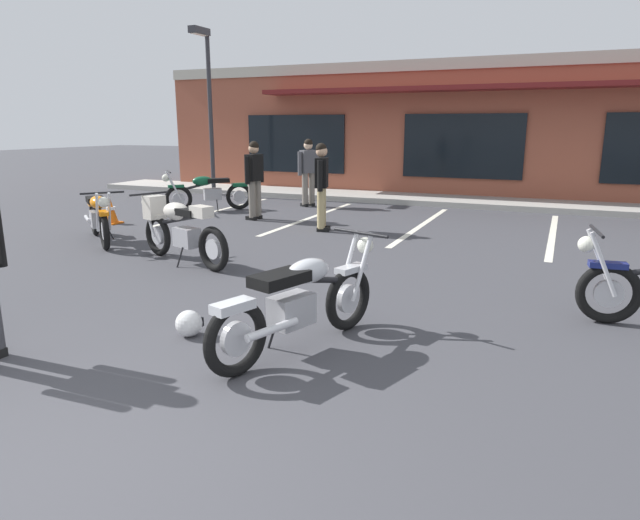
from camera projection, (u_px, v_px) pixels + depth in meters
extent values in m
plane|color=#3D3D42|center=(322.00, 292.00, 6.86)|extent=(80.00, 80.00, 0.00)
cube|color=#A8A59E|center=(454.00, 201.00, 14.66)|extent=(22.00, 1.80, 0.14)
cube|color=brown|center=(478.00, 130.00, 17.37)|extent=(18.67, 5.51, 3.72)
cube|color=#B2AD9E|center=(467.00, 63.00, 14.49)|extent=(18.67, 0.06, 0.30)
cube|color=black|center=(295.00, 144.00, 16.91)|extent=(3.19, 0.06, 1.70)
cube|color=black|center=(462.00, 146.00, 14.98)|extent=(3.19, 0.06, 1.70)
cube|color=maroon|center=(463.00, 88.00, 14.26)|extent=(11.20, 0.90, 0.12)
cube|color=silver|center=(217.00, 211.00, 13.40)|extent=(0.12, 4.80, 0.01)
cube|color=silver|center=(311.00, 217.00, 12.43)|extent=(0.12, 4.80, 0.01)
cube|color=silver|center=(422.00, 225.00, 11.47)|extent=(0.12, 4.80, 0.01)
cube|color=silver|center=(553.00, 234.00, 10.50)|extent=(0.12, 4.80, 0.01)
torus|color=black|center=(236.00, 339.00, 4.51)|extent=(0.30, 0.64, 0.64)
cylinder|color=#B7B7BC|center=(236.00, 339.00, 4.51)|extent=(0.15, 0.29, 0.29)
torus|color=black|center=(348.00, 299.00, 5.56)|extent=(0.30, 0.64, 0.64)
cylinder|color=#B7B7BC|center=(348.00, 299.00, 5.56)|extent=(0.15, 0.29, 0.29)
cylinder|color=silver|center=(348.00, 264.00, 5.61)|extent=(0.14, 0.32, 0.66)
cylinder|color=silver|center=(362.00, 267.00, 5.49)|extent=(0.14, 0.32, 0.66)
cylinder|color=black|center=(360.00, 233.00, 5.54)|extent=(0.64, 0.24, 0.03)
sphere|color=silver|center=(365.00, 245.00, 5.63)|extent=(0.21, 0.21, 0.17)
cube|color=silver|center=(351.00, 269.00, 5.51)|extent=(0.25, 0.39, 0.06)
cube|color=#9E9EA3|center=(292.00, 310.00, 4.96)|extent=(0.35, 0.46, 0.28)
cylinder|color=silver|center=(272.00, 329.00, 4.61)|extent=(0.24, 0.54, 0.07)
cylinder|color=black|center=(307.00, 280.00, 5.04)|extent=(0.35, 0.91, 0.26)
ellipsoid|color=silver|center=(308.00, 271.00, 5.04)|extent=(0.40, 0.54, 0.22)
cube|color=black|center=(280.00, 279.00, 4.78)|extent=(0.43, 0.58, 0.10)
cube|color=silver|center=(233.00, 306.00, 4.43)|extent=(0.26, 0.39, 0.08)
cylinder|color=black|center=(273.00, 335.00, 5.08)|extent=(0.14, 0.06, 0.29)
torus|color=black|center=(239.00, 196.00, 13.55)|extent=(0.53, 0.52, 0.64)
cylinder|color=#B7B7BC|center=(239.00, 196.00, 13.55)|extent=(0.25, 0.24, 0.29)
torus|color=black|center=(179.00, 199.00, 13.05)|extent=(0.53, 0.52, 0.64)
cylinder|color=#B7B7BC|center=(179.00, 199.00, 13.05)|extent=(0.25, 0.24, 0.29)
cylinder|color=silver|center=(174.00, 186.00, 12.86)|extent=(0.26, 0.26, 0.66)
cylinder|color=silver|center=(173.00, 185.00, 13.03)|extent=(0.26, 0.26, 0.66)
cylinder|color=black|center=(169.00, 172.00, 12.84)|extent=(0.48, 0.49, 0.03)
sphere|color=silver|center=(166.00, 178.00, 12.85)|extent=(0.24, 0.24, 0.17)
cube|color=#0F4C2D|center=(176.00, 186.00, 12.97)|extent=(0.36, 0.35, 0.06)
cube|color=#9E9EA3|center=(213.00, 194.00, 13.31)|extent=(0.45, 0.45, 0.28)
cylinder|color=silver|center=(227.00, 194.00, 13.58)|extent=(0.44, 0.43, 0.07)
cylinder|color=black|center=(204.00, 184.00, 13.19)|extent=(0.71, 0.70, 0.26)
ellipsoid|color=#0F4C2D|center=(203.00, 181.00, 13.16)|extent=(0.52, 0.52, 0.22)
cube|color=black|center=(218.00, 180.00, 13.29)|extent=(0.57, 0.56, 0.10)
cube|color=#0F4C2D|center=(240.00, 185.00, 13.50)|extent=(0.37, 0.37, 0.08)
cylinder|color=black|center=(217.00, 206.00, 13.24)|extent=(0.11, 0.11, 0.29)
torus|color=black|center=(94.00, 218.00, 10.36)|extent=(0.56, 0.48, 0.64)
cylinder|color=#B7B7BC|center=(94.00, 218.00, 10.36)|extent=(0.26, 0.23, 0.29)
torus|color=black|center=(104.00, 231.00, 9.12)|extent=(0.56, 0.48, 0.64)
cylinder|color=#B7B7BC|center=(104.00, 231.00, 9.12)|extent=(0.26, 0.23, 0.29)
cylinder|color=silver|center=(109.00, 212.00, 9.00)|extent=(0.28, 0.24, 0.66)
cylinder|color=silver|center=(97.00, 213.00, 8.92)|extent=(0.28, 0.24, 0.66)
cylinder|color=black|center=(102.00, 193.00, 8.81)|extent=(0.44, 0.53, 0.03)
sphere|color=silver|center=(104.00, 202.00, 8.78)|extent=(0.24, 0.24, 0.17)
cube|color=orange|center=(103.00, 213.00, 9.01)|extent=(0.37, 0.34, 0.06)
cube|color=#9E9EA3|center=(98.00, 219.00, 9.79)|extent=(0.46, 0.44, 0.28)
cylinder|color=silver|center=(88.00, 219.00, 10.05)|extent=(0.47, 0.40, 0.07)
cylinder|color=black|center=(98.00, 207.00, 9.56)|extent=(0.77, 0.64, 0.26)
ellipsoid|color=orange|center=(98.00, 202.00, 9.52)|extent=(0.54, 0.50, 0.22)
cube|color=black|center=(95.00, 200.00, 9.83)|extent=(0.58, 0.54, 0.10)
cube|color=orange|center=(93.00, 203.00, 10.31)|extent=(0.38, 0.35, 0.08)
cylinder|color=black|center=(110.00, 232.00, 9.99)|extent=(0.10, 0.12, 0.29)
torus|color=black|center=(609.00, 293.00, 5.73)|extent=(0.65, 0.18, 0.64)
cylinder|color=#B7B7BC|center=(609.00, 293.00, 5.73)|extent=(0.29, 0.10, 0.29)
cylinder|color=silver|center=(603.00, 265.00, 5.60)|extent=(0.33, 0.09, 0.66)
cylinder|color=silver|center=(600.00, 260.00, 5.76)|extent=(0.33, 0.09, 0.66)
cylinder|color=black|center=(597.00, 231.00, 5.63)|extent=(0.12, 0.66, 0.03)
sphere|color=silver|center=(587.00, 244.00, 5.68)|extent=(0.19, 0.19, 0.17)
cube|color=navy|center=(608.00, 265.00, 5.67)|extent=(0.38, 0.19, 0.06)
torus|color=black|center=(213.00, 249.00, 7.78)|extent=(0.64, 0.31, 0.64)
cylinder|color=#B7B7BC|center=(213.00, 249.00, 7.78)|extent=(0.29, 0.15, 0.29)
torus|color=black|center=(158.00, 235.00, 8.74)|extent=(0.64, 0.31, 0.64)
cylinder|color=#B7B7BC|center=(158.00, 235.00, 8.74)|extent=(0.29, 0.15, 0.29)
cylinder|color=silver|center=(148.00, 215.00, 8.66)|extent=(0.32, 0.15, 0.66)
cylinder|color=silver|center=(158.00, 214.00, 8.79)|extent=(0.32, 0.15, 0.66)
cylinder|color=black|center=(149.00, 194.00, 8.71)|extent=(0.25, 0.63, 0.03)
sphere|color=silver|center=(147.00, 202.00, 8.79)|extent=(0.22, 0.22, 0.17)
cube|color=beige|center=(155.00, 216.00, 8.69)|extent=(0.39, 0.25, 0.06)
cube|color=#9E9EA3|center=(187.00, 237.00, 8.19)|extent=(0.46, 0.36, 0.28)
cylinder|color=silver|center=(210.00, 242.00, 8.05)|extent=(0.54, 0.25, 0.07)
cylinder|color=black|center=(178.00, 220.00, 8.26)|extent=(0.91, 0.37, 0.26)
ellipsoid|color=beige|center=(176.00, 211.00, 8.26)|extent=(0.59, 0.46, 0.26)
cube|color=beige|center=(154.00, 207.00, 8.67)|extent=(0.32, 0.34, 0.36)
cube|color=black|center=(189.00, 212.00, 8.03)|extent=(0.46, 0.36, 0.10)
cube|color=beige|center=(201.00, 212.00, 7.82)|extent=(0.37, 0.30, 0.16)
cylinder|color=black|center=(180.00, 257.00, 8.07)|extent=(0.07, 0.13, 0.29)
cube|color=black|center=(251.00, 218.00, 12.09)|extent=(0.25, 0.13, 0.08)
cube|color=black|center=(257.00, 217.00, 12.26)|extent=(0.25, 0.13, 0.08)
cylinder|color=slate|center=(252.00, 199.00, 11.97)|extent=(0.17, 0.17, 0.80)
cylinder|color=slate|center=(258.00, 198.00, 12.14)|extent=(0.17, 0.17, 0.80)
cube|color=black|center=(254.00, 168.00, 11.90)|extent=(0.27, 0.40, 0.56)
cylinder|color=black|center=(247.00, 170.00, 11.70)|extent=(0.11, 0.11, 0.58)
cylinder|color=black|center=(261.00, 169.00, 12.12)|extent=(0.11, 0.11, 0.58)
sphere|color=tan|center=(254.00, 148.00, 11.81)|extent=(0.25, 0.25, 0.22)
sphere|color=black|center=(254.00, 146.00, 11.79)|extent=(0.24, 0.24, 0.21)
cube|color=black|center=(324.00, 228.00, 10.97)|extent=(0.26, 0.16, 0.08)
cube|color=black|center=(323.00, 230.00, 10.78)|extent=(0.26, 0.16, 0.08)
cylinder|color=tan|center=(322.00, 206.00, 10.87)|extent=(0.19, 0.19, 0.80)
cylinder|color=tan|center=(321.00, 208.00, 10.68)|extent=(0.19, 0.19, 0.80)
cube|color=black|center=(322.00, 173.00, 10.62)|extent=(0.32, 0.43, 0.56)
cylinder|color=black|center=(323.00, 174.00, 10.87)|extent=(0.12, 0.12, 0.58)
cylinder|color=black|center=(320.00, 176.00, 10.39)|extent=(0.12, 0.12, 0.58)
sphere|color=tan|center=(322.00, 151.00, 10.53)|extent=(0.27, 0.27, 0.22)
sphere|color=black|center=(321.00, 149.00, 10.52)|extent=(0.26, 0.26, 0.21)
cube|color=black|center=(304.00, 205.00, 14.09)|extent=(0.26, 0.21, 0.08)
cube|color=black|center=(311.00, 204.00, 14.20)|extent=(0.26, 0.21, 0.08)
cylinder|color=slate|center=(305.00, 188.00, 13.96)|extent=(0.21, 0.21, 0.80)
cylinder|color=slate|center=(312.00, 188.00, 14.07)|extent=(0.21, 0.21, 0.80)
cube|color=#4C4C51|center=(308.00, 162.00, 13.86)|extent=(0.39, 0.44, 0.56)
cylinder|color=#4C4C51|center=(300.00, 164.00, 13.73)|extent=(0.14, 0.14, 0.58)
cylinder|color=#4C4C51|center=(317.00, 163.00, 14.01)|extent=(0.14, 0.14, 0.58)
sphere|color=beige|center=(308.00, 145.00, 13.77)|extent=(0.30, 0.30, 0.22)
sphere|color=black|center=(308.00, 143.00, 13.75)|extent=(0.29, 0.29, 0.21)
sphere|color=silver|center=(189.00, 323.00, 5.41)|extent=(0.26, 0.26, 0.26)
cube|color=black|center=(195.00, 321.00, 5.50)|extent=(0.18, 0.03, 0.09)
cube|color=orange|center=(112.00, 223.00, 11.66)|extent=(0.34, 0.34, 0.03)
cone|color=orange|center=(111.00, 210.00, 11.60)|extent=(0.26, 0.26, 0.50)
cylinder|color=white|center=(111.00, 208.00, 11.59)|extent=(0.19, 0.19, 0.06)
cylinder|color=#2D2D33|center=(211.00, 116.00, 15.78)|extent=(0.12, 0.12, 4.51)
cube|color=#2D2D33|center=(199.00, 31.00, 14.95)|extent=(0.24, 0.70, 0.18)
cube|color=silver|center=(199.00, 34.00, 14.98)|extent=(0.18, 0.56, 0.02)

